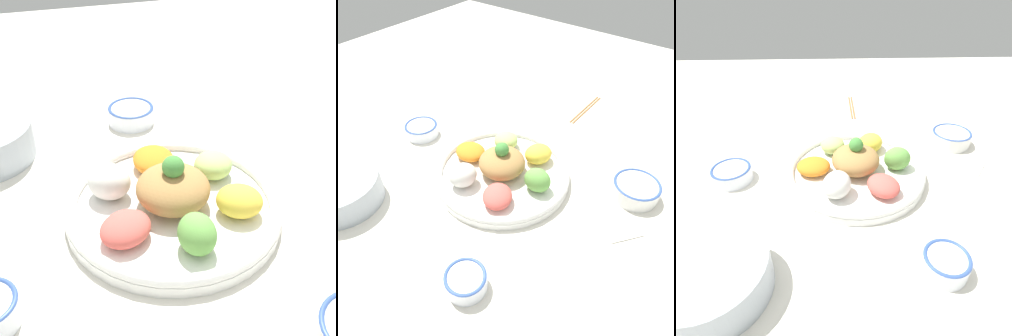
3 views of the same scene
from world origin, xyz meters
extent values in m
plane|color=silver|center=(0.00, 0.00, 0.00)|extent=(2.40, 2.40, 0.00)
cylinder|color=white|center=(0.01, 0.02, 0.01)|extent=(0.36, 0.36, 0.02)
torus|color=white|center=(0.01, 0.02, 0.03)|extent=(0.36, 0.36, 0.02)
ellipsoid|color=#B7DB7A|center=(-0.05, 0.12, 0.04)|extent=(0.09, 0.09, 0.05)
ellipsoid|color=orange|center=(-0.10, 0.02, 0.04)|extent=(0.09, 0.08, 0.04)
ellipsoid|color=white|center=(-0.04, -0.07, 0.05)|extent=(0.09, 0.10, 0.06)
ellipsoid|color=#E55B51|center=(0.07, -0.07, 0.04)|extent=(0.11, 0.11, 0.04)
ellipsoid|color=#6BAD4C|center=(0.12, 0.03, 0.05)|extent=(0.07, 0.06, 0.06)
ellipsoid|color=yellow|center=(0.06, 0.12, 0.05)|extent=(0.09, 0.10, 0.05)
ellipsoid|color=#AD7F47|center=(0.01, 0.02, 0.05)|extent=(0.12, 0.12, 0.07)
sphere|color=#478E3D|center=(0.01, 0.02, 0.10)|extent=(0.04, 0.04, 0.04)
cylinder|color=white|center=(-0.31, 0.02, 0.02)|extent=(0.10, 0.10, 0.04)
torus|color=#38569E|center=(-0.31, 0.02, 0.03)|extent=(0.10, 0.10, 0.01)
cylinder|color=#DBB251|center=(-0.31, 0.02, 0.03)|extent=(0.08, 0.08, 0.00)
camera|label=1|loc=(0.59, -0.15, 0.53)|focal=50.00mm
camera|label=2|loc=(0.42, -0.48, 0.63)|focal=35.00mm
camera|label=3|loc=(-0.04, -0.58, 0.46)|focal=30.00mm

